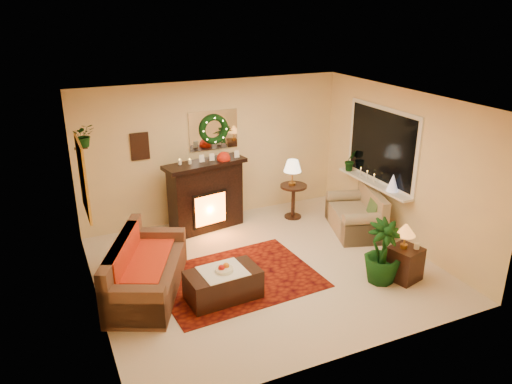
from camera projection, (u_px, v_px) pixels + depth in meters
name	position (u px, v px, depth m)	size (l,w,h in m)	color
floor	(265.00, 268.00, 7.77)	(5.00, 5.00, 0.00)	beige
ceiling	(267.00, 102.00, 6.84)	(5.00, 5.00, 0.00)	white
wall_back	(214.00, 151.00, 9.21)	(5.00, 5.00, 0.00)	#EFD88C
wall_front	(355.00, 257.00, 5.39)	(5.00, 5.00, 0.00)	#EFD88C
wall_left	(88.00, 219.00, 6.34)	(4.50, 4.50, 0.00)	#EFD88C
wall_right	(402.00, 168.00, 8.26)	(4.50, 4.50, 0.00)	#EFD88C
area_rug	(237.00, 278.00, 7.47)	(2.32, 1.74, 0.01)	#4F0E06
sofa	(147.00, 265.00, 6.99)	(0.83, 1.88, 0.81)	brown
red_throw	(138.00, 259.00, 7.10)	(0.84, 1.36, 0.02)	red
fireplace	(206.00, 200.00, 8.95)	(1.31, 0.42, 1.20)	black
poinsettia	(224.00, 158.00, 8.77)	(0.24, 0.24, 0.24)	red
mantel_candle_a	(180.00, 165.00, 8.54)	(0.06, 0.06, 0.19)	beige
mantel_candle_b	(190.00, 165.00, 8.58)	(0.06, 0.06, 0.18)	white
mantel_mirror	(213.00, 130.00, 9.05)	(0.92, 0.02, 0.72)	white
wreath	(214.00, 129.00, 9.01)	(0.55, 0.55, 0.11)	#194719
wall_art	(140.00, 146.00, 8.59)	(0.32, 0.03, 0.48)	#381E11
gold_mirror	(83.00, 178.00, 6.44)	(0.03, 0.84, 1.00)	gold
hanging_plant	(85.00, 146.00, 7.05)	(0.33, 0.28, 0.36)	#194719
loveseat	(356.00, 209.00, 8.90)	(0.76, 1.31, 0.76)	tan
window_frame	(382.00, 146.00, 8.64)	(0.03, 1.86, 1.36)	white
window_glass	(381.00, 146.00, 8.63)	(0.02, 1.70, 1.22)	black
window_sill	(373.00, 183.00, 8.84)	(0.22, 1.86, 0.04)	white
mini_tree	(393.00, 183.00, 8.37)	(0.21, 0.21, 0.31)	white
sill_plant	(350.00, 161.00, 9.37)	(0.28, 0.23, 0.52)	black
side_table_round	(293.00, 201.00, 9.49)	(0.51, 0.51, 0.66)	black
lamp_cream	(292.00, 174.00, 9.30)	(0.33, 0.33, 0.50)	#FAE4BA
end_table_square	(405.00, 263.00, 7.38)	(0.42, 0.42, 0.51)	#44231D
lamp_tiffany	(405.00, 233.00, 7.22)	(0.29, 0.29, 0.43)	#FF9741
coffee_table	(223.00, 285.00, 6.92)	(1.01, 0.55, 0.42)	#552513
fruit_bowl	(224.00, 270.00, 6.82)	(0.25, 0.25, 0.06)	white
floor_palm	(382.00, 254.00, 7.26)	(1.60, 1.60, 2.86)	#285327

